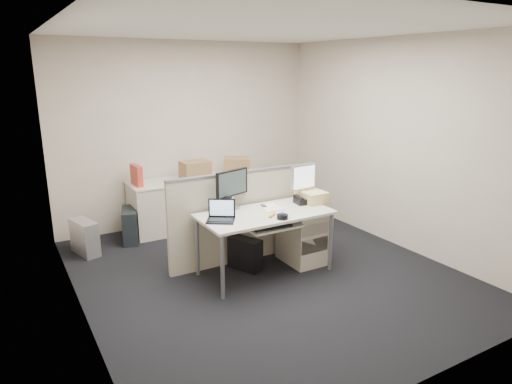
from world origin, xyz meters
TOP-DOWN VIEW (x-y plane):
  - floor at (0.00, 0.00)m, footprint 4.00×4.50m
  - ceiling at (0.00, 0.00)m, footprint 4.00×4.50m
  - wall_back at (0.00, 2.25)m, footprint 4.00×0.02m
  - wall_front at (0.00, -2.25)m, footprint 4.00×0.02m
  - wall_left at (-2.00, 0.00)m, footprint 0.02×4.50m
  - wall_right at (2.00, 0.00)m, footprint 0.02×4.50m
  - desk at (0.00, 0.00)m, footprint 1.50×0.75m
  - keyboard_tray at (0.00, -0.18)m, footprint 0.62×0.32m
  - drawer_pedestal at (0.55, 0.05)m, footprint 0.40×0.55m
  - cubicle_partition at (0.00, 0.45)m, footprint 2.00×0.06m
  - back_counter at (0.00, 1.93)m, footprint 2.00×0.60m
  - monitor_main at (-0.25, 0.32)m, footprint 0.49×0.30m
  - monitor_small at (0.65, 0.18)m, footprint 0.38×0.21m
  - laptop at (-0.56, -0.02)m, footprint 0.36×0.34m
  - trackball at (0.05, -0.28)m, footprint 0.14×0.14m
  - desk_phone at (0.60, 0.08)m, footprint 0.24×0.20m
  - paper_stack at (0.15, 0.12)m, footprint 0.24×0.29m
  - sticky_pad at (0.03, 0.00)m, footprint 0.09×0.09m
  - travel_mug at (-0.35, 0.22)m, footprint 0.09×0.09m
  - banana at (0.00, -0.15)m, footprint 0.17×0.13m
  - cellphone at (0.10, 0.20)m, footprint 0.08×0.12m
  - manila_folders at (0.72, 0.10)m, footprint 0.28×0.36m
  - keyboard at (-0.05, -0.22)m, footprint 0.45×0.19m
  - pc_tower_desk at (-0.15, 0.20)m, footprint 0.31×0.44m
  - pc_tower_spare_dark at (-1.08, 1.78)m, footprint 0.32×0.52m
  - pc_tower_spare_silver at (-1.70, 1.63)m, footprint 0.30×0.51m
  - cardboard_box_left at (-0.08, 1.81)m, footprint 0.40×0.31m
  - cardboard_box_right at (0.60, 1.81)m, footprint 0.49×0.46m
  - red_binder at (-0.90, 1.93)m, footprint 0.09×0.33m

SIDE VIEW (x-z plane):
  - floor at x=0.00m, z-range -0.01..0.00m
  - pc_tower_desk at x=-0.15m, z-range 0.00..0.38m
  - pc_tower_spare_silver at x=-1.70m, z-range 0.00..0.44m
  - pc_tower_spare_dark at x=-1.08m, z-range 0.00..0.46m
  - drawer_pedestal at x=0.55m, z-range 0.00..0.65m
  - back_counter at x=0.00m, z-range 0.00..0.72m
  - cubicle_partition at x=0.00m, z-range 0.00..1.10m
  - keyboard_tray at x=0.00m, z-range 0.61..0.63m
  - keyboard at x=-0.05m, z-range 0.63..0.66m
  - desk at x=0.00m, z-range 0.30..1.03m
  - sticky_pad at x=0.03m, z-range 0.73..0.74m
  - paper_stack at x=0.15m, z-range 0.73..0.74m
  - cellphone at x=0.10m, z-range 0.73..0.74m
  - banana at x=0.00m, z-range 0.73..0.77m
  - trackball at x=0.05m, z-range 0.73..0.78m
  - desk_phone at x=0.60m, z-range 0.73..0.80m
  - manila_folders at x=0.72m, z-range 0.73..0.86m
  - travel_mug at x=-0.35m, z-range 0.73..0.90m
  - laptop at x=-0.56m, z-range 0.73..0.95m
  - cardboard_box_right at x=0.60m, z-range 0.72..1.00m
  - cardboard_box_left at x=-0.08m, z-range 0.72..1.02m
  - red_binder at x=-0.90m, z-range 0.72..1.02m
  - monitor_small at x=0.65m, z-range 0.73..1.18m
  - monitor_main at x=-0.25m, z-range 0.73..1.19m
  - wall_back at x=0.00m, z-range 0.00..2.70m
  - wall_front at x=0.00m, z-range 0.00..2.70m
  - wall_left at x=-2.00m, z-range 0.00..2.70m
  - wall_right at x=2.00m, z-range 0.00..2.70m
  - ceiling at x=0.00m, z-range 2.70..2.71m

